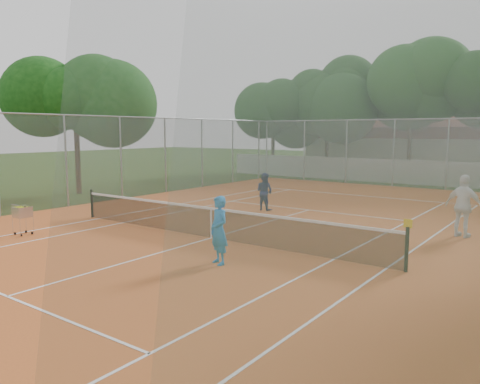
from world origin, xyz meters
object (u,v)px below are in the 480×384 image
Objects in this scene: ball_hopper at (23,219)px; player_near at (219,230)px; player_far_right at (464,206)px; clubhouse at (417,145)px; player_far_left at (265,192)px; tennis_net at (211,222)px.

player_near is at bearing 31.61° from ball_hopper.
player_near is 7.19m from ball_hopper.
player_near is 0.87× the size of player_far_right.
clubhouse reaches higher than player_far_left.
tennis_net is at bearing 51.23° from player_far_right.
player_near reaches higher than player_far_left.
player_near is 8.16m from player_far_left.
clubhouse is 16.38× the size of ball_hopper.
player_far_right is at bearing -179.27° from player_far_left.
player_far_left is (0.49, -23.70, -1.40)m from clubhouse.
player_near is at bearing 71.98° from player_far_right.
player_far_right reaches higher than ball_hopper.
clubhouse is at bearing 93.95° from tennis_net.
player_far_left is 0.80× the size of player_far_right.
player_near is (3.97, -31.08, -1.33)m from clubhouse.
tennis_net is 7.84m from player_far_right.
player_far_right reaches higher than player_near.
ball_hopper is at bearing -147.96° from tennis_net.
tennis_net is at bearing 110.93° from player_far_left.
player_near is at bearing -82.72° from clubhouse.
clubhouse is (-2.00, 29.00, 1.69)m from tennis_net.
player_far_left is 1.56× the size of ball_hopper.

